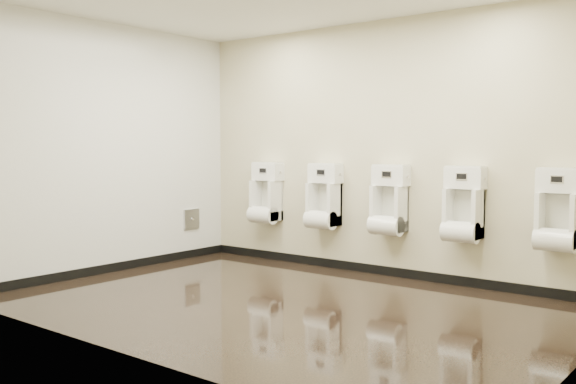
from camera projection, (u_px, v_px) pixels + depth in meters
name	position (u px, v px, depth m)	size (l,w,h in m)	color
ground	(284.00, 305.00, 5.76)	(5.00, 3.50, 0.00)	black
back_wall	(384.00, 149.00, 7.03)	(5.00, 0.02, 2.80)	beige
front_wall	(122.00, 150.00, 4.29)	(5.00, 0.02, 2.80)	beige
left_wall	(111.00, 149.00, 7.21)	(0.02, 3.50, 2.80)	beige
tile_overlay_left	(111.00, 149.00, 7.21)	(0.01, 3.50, 2.80)	white
skirting_back	(382.00, 270.00, 7.12)	(5.00, 0.02, 0.10)	black
skirting_left	(114.00, 267.00, 7.30)	(0.02, 3.50, 0.10)	black
access_panel	(192.00, 219.00, 8.20)	(0.04, 0.25, 0.25)	#9E9EA3
urinal_0	(266.00, 198.00, 7.96)	(0.40, 0.30, 0.74)	white
urinal_1	(323.00, 201.00, 7.42)	(0.40, 0.30, 0.74)	white
urinal_2	(389.00, 205.00, 6.89)	(0.40, 0.30, 0.74)	white
urinal_3	(463.00, 210.00, 6.37)	(0.40, 0.30, 0.74)	white
urinal_4	(557.00, 216.00, 5.81)	(0.40, 0.30, 0.74)	white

